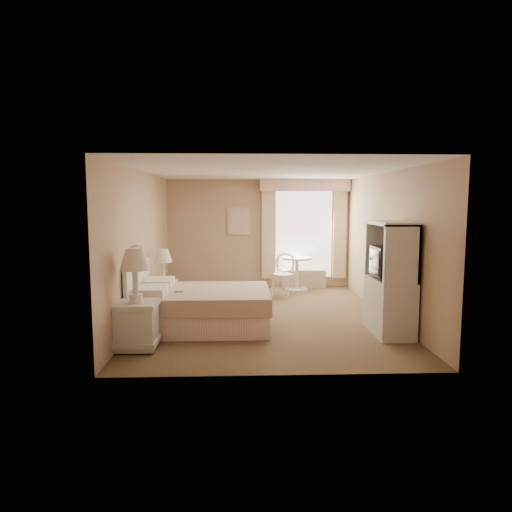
{
  "coord_description": "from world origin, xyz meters",
  "views": [
    {
      "loc": [
        -0.47,
        -7.78,
        1.97
      ],
      "look_at": [
        -0.15,
        0.3,
        1.02
      ],
      "focal_mm": 32.0,
      "sensor_mm": 36.0,
      "label": 1
    }
  ],
  "objects_px": {
    "bed": "(197,306)",
    "cafe_chair": "(284,271)",
    "nightstand_near": "(136,312)",
    "nightstand_far": "(164,288)",
    "armoire": "(390,287)",
    "round_table": "(297,268)"
  },
  "relations": [
    {
      "from": "nightstand_near",
      "to": "armoire",
      "type": "bearing_deg",
      "value": 9.63
    },
    {
      "from": "round_table",
      "to": "cafe_chair",
      "type": "height_order",
      "value": "cafe_chair"
    },
    {
      "from": "nightstand_near",
      "to": "armoire",
      "type": "xyz_separation_m",
      "value": [
        3.65,
        0.62,
        0.19
      ]
    },
    {
      "from": "nightstand_near",
      "to": "nightstand_far",
      "type": "bearing_deg",
      "value": 90.0
    },
    {
      "from": "round_table",
      "to": "cafe_chair",
      "type": "bearing_deg",
      "value": -120.13
    },
    {
      "from": "nightstand_far",
      "to": "cafe_chair",
      "type": "relative_size",
      "value": 1.24
    },
    {
      "from": "nightstand_near",
      "to": "cafe_chair",
      "type": "height_order",
      "value": "nightstand_near"
    },
    {
      "from": "nightstand_near",
      "to": "nightstand_far",
      "type": "height_order",
      "value": "nightstand_near"
    },
    {
      "from": "nightstand_far",
      "to": "armoire",
      "type": "distance_m",
      "value": 4.01
    },
    {
      "from": "armoire",
      "to": "bed",
      "type": "bearing_deg",
      "value": 171.24
    },
    {
      "from": "nightstand_near",
      "to": "cafe_chair",
      "type": "distance_m",
      "value": 4.23
    },
    {
      "from": "bed",
      "to": "nightstand_near",
      "type": "relative_size",
      "value": 1.55
    },
    {
      "from": "nightstand_near",
      "to": "round_table",
      "type": "xyz_separation_m",
      "value": [
        2.69,
        4.13,
        -0.01
      ]
    },
    {
      "from": "nightstand_near",
      "to": "round_table",
      "type": "relative_size",
      "value": 1.81
    },
    {
      "from": "bed",
      "to": "armoire",
      "type": "bearing_deg",
      "value": -8.76
    },
    {
      "from": "nightstand_near",
      "to": "armoire",
      "type": "height_order",
      "value": "armoire"
    },
    {
      "from": "bed",
      "to": "cafe_chair",
      "type": "relative_size",
      "value": 2.32
    },
    {
      "from": "nightstand_near",
      "to": "bed",
      "type": "bearing_deg",
      "value": 56.22
    },
    {
      "from": "round_table",
      "to": "armoire",
      "type": "xyz_separation_m",
      "value": [
        0.96,
        -3.51,
        0.21
      ]
    },
    {
      "from": "nightstand_near",
      "to": "nightstand_far",
      "type": "distance_m",
      "value": 2.25
    },
    {
      "from": "bed",
      "to": "nightstand_near",
      "type": "height_order",
      "value": "nightstand_near"
    },
    {
      "from": "bed",
      "to": "cafe_chair",
      "type": "bearing_deg",
      "value": 56.49
    }
  ]
}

